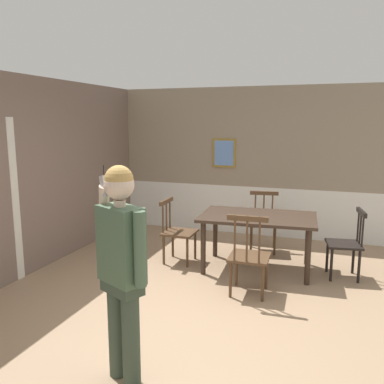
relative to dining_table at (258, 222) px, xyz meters
The scene contains 9 objects.
ground_plane 1.63m from the dining_table, 100.28° to the right, with size 7.14×7.14×0.00m, color #9E7F60.
room_back_partition 1.90m from the dining_table, 98.52° to the left, with size 5.35×0.17×2.65m.
room_left_partition 3.34m from the dining_table, 153.59° to the right, with size 0.13×6.49×2.65m.
dining_table is the anchor object (origin of this frame).
chair_near_window 0.89m from the dining_table, 93.93° to the left, with size 0.52×0.52×0.93m.
chair_by_doorway 1.19m from the dining_table, behind, with size 0.46×0.46×0.93m.
chair_at_table_head 1.18m from the dining_table, ahead, with size 0.49×0.49×0.92m.
chair_opposite_corner 0.89m from the dining_table, 86.37° to the right, with size 0.48×0.48×1.00m.
person_figure 2.87m from the dining_table, 101.08° to the right, with size 0.50×0.35×1.73m.
Camera 1 is at (1.19, -3.93, 2.05)m, focal length 37.75 mm.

